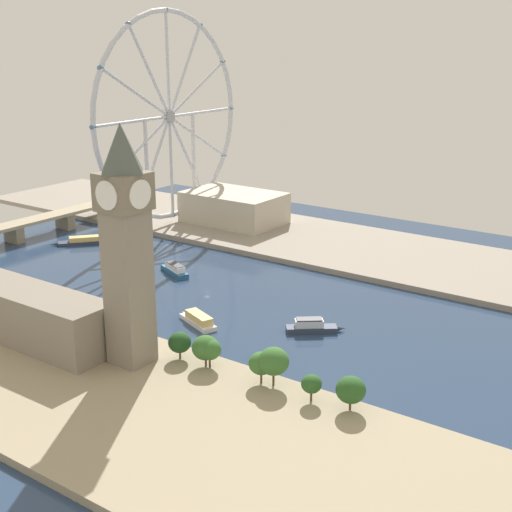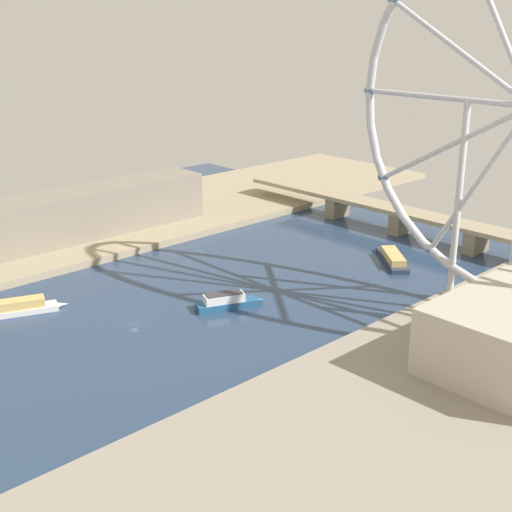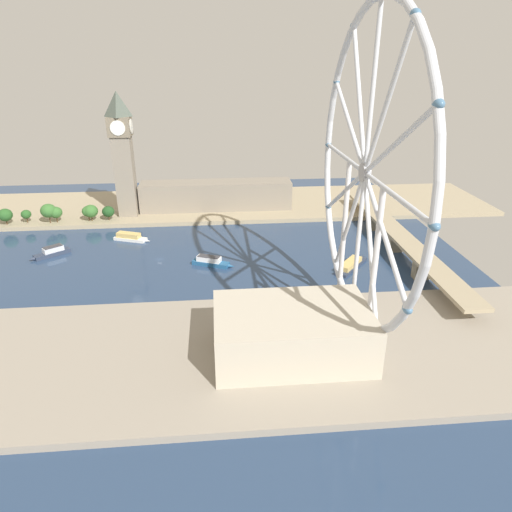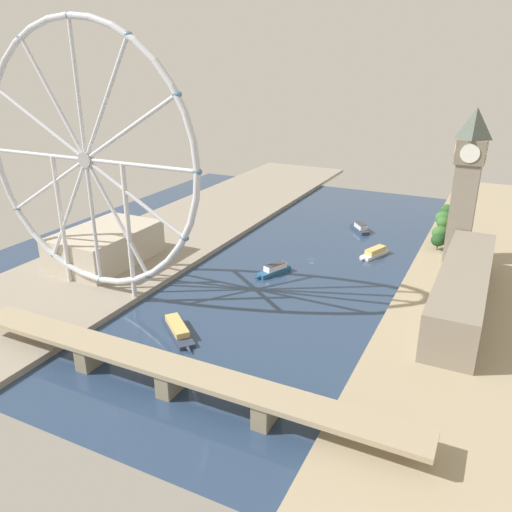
# 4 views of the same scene
# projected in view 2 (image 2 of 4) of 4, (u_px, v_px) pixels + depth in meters

# --- Properties ---
(ground_plane) EXTENTS (378.75, 378.75, 0.00)m
(ground_plane) POSITION_uv_depth(u_px,v_px,m) (134.00, 323.00, 241.46)
(ground_plane) COLOR navy
(riverbank_right) EXTENTS (90.00, 520.00, 3.00)m
(riverbank_right) POSITION_uv_depth(u_px,v_px,m) (383.00, 451.00, 169.19)
(riverbank_right) COLOR gray
(riverbank_right) RESTS_ON ground_plane
(parliament_block) EXTENTS (22.00, 117.99, 21.48)m
(parliament_block) POSITION_uv_depth(u_px,v_px,m) (86.00, 212.00, 323.33)
(parliament_block) COLOR gray
(parliament_block) RESTS_ON riverbank_left
(river_bridge) EXTENTS (190.75, 14.19, 11.67)m
(river_bridge) POSITION_uv_depth(u_px,v_px,m) (402.00, 215.00, 336.82)
(river_bridge) COLOR tan
(river_bridge) RESTS_ON ground_plane
(tour_boat_0) EXTENTS (14.19, 25.76, 5.85)m
(tour_boat_0) POSITION_uv_depth(u_px,v_px,m) (227.00, 302.00, 253.23)
(tour_boat_0) COLOR #235684
(tour_boat_0) RESTS_ON ground_plane
(tour_boat_2) EXTENTS (30.27, 26.44, 4.61)m
(tour_boat_2) POSITION_uv_depth(u_px,v_px,m) (392.00, 258.00, 299.33)
(tour_boat_2) COLOR #2D384C
(tour_boat_2) RESTS_ON ground_plane
(tour_boat_3) EXTENTS (14.10, 25.97, 5.21)m
(tour_boat_3) POSITION_uv_depth(u_px,v_px,m) (24.00, 307.00, 249.38)
(tour_boat_3) COLOR white
(tour_boat_3) RESTS_ON ground_plane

